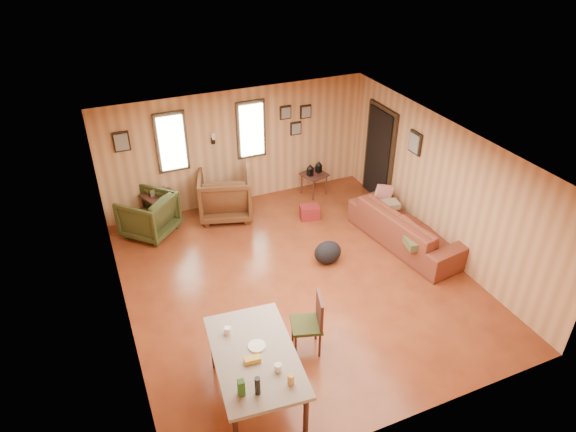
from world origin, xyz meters
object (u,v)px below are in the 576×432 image
recliner_green (148,213)px  end_table (160,203)px  recliner_brown (225,192)px  side_table (314,173)px  sofa (408,222)px  dining_table (255,359)px

recliner_green → end_table: 0.46m
recliner_brown → side_table: (2.01, 0.09, -0.01)m
sofa → side_table: bearing=9.6°
recliner_brown → recliner_green: recliner_brown is taller
recliner_brown → side_table: size_ratio=1.39×
recliner_brown → dining_table: bearing=94.4°
sofa → recliner_brown: (-2.77, 2.28, 0.06)m
sofa → end_table: bearing=49.2°
recliner_brown → sofa: bearing=157.6°
sofa → dining_table: bearing=112.4°
dining_table → sofa: bearing=36.4°
sofa → recliner_brown: 3.59m
sofa → dining_table: 4.41m
recliner_green → end_table: (0.29, 0.36, -0.03)m
recliner_green → side_table: recliner_green is taller
recliner_brown → side_table: recliner_brown is taller
sofa → recliner_green: sofa is taller
side_table → dining_table: size_ratio=0.44×
recliner_brown → dining_table: size_ratio=0.61×
sofa → dining_table: (-3.79, -2.24, 0.29)m
sofa → side_table: sofa is taller
side_table → dining_table: 5.52m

